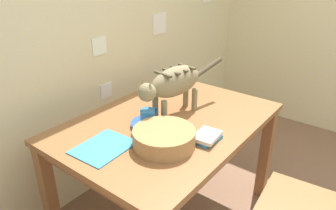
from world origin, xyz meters
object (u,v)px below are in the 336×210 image
coffee_mug (148,116)px  dining_table (168,133)px  saucer_bowl (148,124)px  wicker_basket (164,138)px  cat (174,83)px  wooden_chair_far (311,209)px  magazine (104,147)px  book_stack (206,137)px

coffee_mug → dining_table: bearing=-19.7°
saucer_bowl → wicker_basket: size_ratio=0.61×
cat → wooden_chair_far: bearing=-169.8°
saucer_bowl → wooden_chair_far: 0.97m
dining_table → cat: (0.08, 0.02, 0.30)m
dining_table → magazine: magazine is taller
wooden_chair_far → coffee_mug: bearing=99.6°
magazine → book_stack: (0.39, -0.38, 0.02)m
saucer_bowl → wicker_basket: wicker_basket is taller
cat → magazine: size_ratio=2.42×
saucer_bowl → coffee_mug: (0.00, 0.00, 0.05)m
cat → magazine: (-0.52, 0.06, -0.21)m
dining_table → book_stack: 0.33m
cat → saucer_bowl: size_ratio=3.56×
magazine → book_stack: size_ratio=1.74×
coffee_mug → wicker_basket: 0.23m
saucer_bowl → magazine: saucer_bowl is taller
book_stack → wicker_basket: size_ratio=0.52×
coffee_mug → wicker_basket: coffee_mug is taller
dining_table → wicker_basket: bearing=-146.3°
coffee_mug → cat: bearing=-8.2°
dining_table → saucer_bowl: (-0.13, 0.05, 0.10)m
cat → coffee_mug: size_ratio=5.62×
cat → wicker_basket: bearing=127.2°
wicker_basket → coffee_mug: bearing=61.7°
wicker_basket → wooden_chair_far: bearing=-63.5°
dining_table → coffee_mug: 0.20m
coffee_mug → wooden_chair_far: 0.99m
magazine → wooden_chair_far: (0.55, -0.92, -0.29)m
wooden_chair_far → dining_table: bearing=92.1°
cat → book_stack: (-0.13, -0.32, -0.19)m
cat → saucer_bowl: cat is taller
saucer_bowl → dining_table: bearing=-19.2°
wooden_chair_far → book_stack: bearing=101.8°
coffee_mug → book_stack: 0.36m
saucer_bowl → magazine: bearing=174.6°
cat → book_stack: size_ratio=4.20×
magazine → wooden_chair_far: size_ratio=0.31×
dining_table → wooden_chair_far: (0.11, -0.85, -0.20)m
coffee_mug → magazine: (-0.32, 0.03, -0.06)m
saucer_bowl → wicker_basket: bearing=-117.6°
cat → coffee_mug: bearing=89.9°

